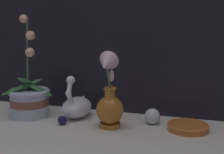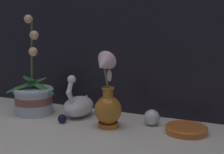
# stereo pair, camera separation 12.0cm
# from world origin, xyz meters

# --- Properties ---
(ground_plane) EXTENTS (2.80, 2.80, 0.00)m
(ground_plane) POSITION_xyz_m (0.00, 0.00, 0.00)
(ground_plane) COLOR beige
(orchid_potted_plant) EXTENTS (0.20, 0.22, 0.42)m
(orchid_potted_plant) POSITION_xyz_m (-0.33, 0.10, 0.08)
(orchid_potted_plant) COLOR #B2BCCC
(orchid_potted_plant) RESTS_ON ground_plane
(swan_figurine) EXTENTS (0.11, 0.18, 0.18)m
(swan_figurine) POSITION_xyz_m (-0.13, 0.14, 0.05)
(swan_figurine) COLOR white
(swan_figurine) RESTS_ON ground_plane
(blue_vase) EXTENTS (0.10, 0.13, 0.29)m
(blue_vase) POSITION_xyz_m (0.04, 0.06, 0.10)
(blue_vase) COLOR #B26B23
(blue_vase) RESTS_ON ground_plane
(glass_sphere) EXTENTS (0.06, 0.06, 0.06)m
(glass_sphere) POSITION_xyz_m (0.18, 0.15, 0.03)
(glass_sphere) COLOR silver
(glass_sphere) RESTS_ON ground_plane
(amber_dish) EXTENTS (0.15, 0.15, 0.03)m
(amber_dish) POSITION_xyz_m (0.31, 0.12, 0.01)
(amber_dish) COLOR #C66628
(amber_dish) RESTS_ON ground_plane
(glass_bauble) EXTENTS (0.03, 0.03, 0.03)m
(glass_bauble) POSITION_xyz_m (-0.15, 0.04, 0.02)
(glass_bauble) COLOR #191433
(glass_bauble) RESTS_ON ground_plane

